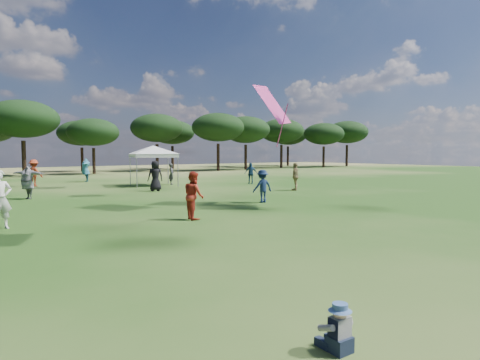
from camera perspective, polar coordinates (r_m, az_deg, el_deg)
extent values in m
cylinder|color=black|center=(45.40, -28.37, 2.70)|extent=(0.41, 0.41, 3.56)
ellipsoid|color=black|center=(45.51, -28.53, 7.63)|extent=(6.91, 6.91, 3.73)
cylinder|color=black|center=(47.26, -20.06, 2.56)|extent=(0.33, 0.33, 2.88)
ellipsoid|color=black|center=(47.30, -20.16, 6.40)|extent=(5.60, 5.60, 3.02)
cylinder|color=black|center=(52.71, -11.69, 3.14)|extent=(0.39, 0.39, 3.44)
ellipsoid|color=black|center=(52.80, -11.75, 7.25)|extent=(6.69, 6.69, 3.60)
cylinder|color=black|center=(52.65, -3.12, 3.27)|extent=(0.40, 0.40, 3.53)
ellipsoid|color=black|center=(52.75, -3.14, 7.49)|extent=(6.86, 6.86, 3.70)
cylinder|color=black|center=(55.83, 0.81, 3.28)|extent=(0.40, 0.40, 3.47)
ellipsoid|color=black|center=(55.91, 0.82, 7.19)|extent=(6.74, 6.74, 3.63)
cylinder|color=black|center=(62.90, 5.90, 3.38)|extent=(0.41, 0.41, 3.57)
ellipsoid|color=black|center=(62.98, 5.92, 6.96)|extent=(6.94, 6.94, 3.74)
cylinder|color=black|center=(66.36, 11.80, 3.25)|extent=(0.38, 0.38, 3.35)
ellipsoid|color=black|center=(66.43, 11.84, 6.43)|extent=(6.51, 6.51, 3.51)
cylinder|color=black|center=(71.68, 14.94, 3.37)|extent=(0.42, 0.42, 3.66)
ellipsoid|color=black|center=(71.76, 15.00, 6.58)|extent=(7.10, 7.10, 3.83)
cylinder|color=black|center=(53.99, -21.53, 2.73)|extent=(0.34, 0.34, 2.99)
ellipsoid|color=black|center=(54.04, -21.62, 6.22)|extent=(5.81, 5.81, 3.13)
cylinder|color=black|center=(59.05, -9.57, 3.18)|extent=(0.38, 0.38, 3.31)
ellipsoid|color=black|center=(59.12, -9.61, 6.71)|extent=(6.43, 6.43, 3.47)
cylinder|color=black|center=(66.75, 0.79, 3.46)|extent=(0.42, 0.42, 3.64)
ellipsoid|color=black|center=(66.84, 0.79, 6.89)|extent=(7.06, 7.06, 3.81)
cylinder|color=black|center=(72.22, 6.82, 3.40)|extent=(0.40, 0.40, 3.46)
ellipsoid|color=black|center=(72.29, 6.85, 6.42)|extent=(6.72, 6.72, 3.62)
cylinder|color=gray|center=(27.87, -14.47, 1.18)|extent=(0.06, 0.06, 2.21)
cylinder|color=gray|center=(28.48, -8.82, 1.31)|extent=(0.06, 0.06, 2.21)
cylinder|color=gray|center=(30.67, -15.35, 1.40)|extent=(0.06, 0.06, 2.21)
cylinder|color=gray|center=(31.22, -10.19, 1.52)|extent=(0.06, 0.06, 2.21)
cube|color=silver|center=(29.50, -12.24, 3.41)|extent=(3.59, 3.59, 0.25)
pyramid|color=silver|center=(29.50, -12.26, 4.81)|extent=(5.96, 5.96, 0.60)
cube|color=black|center=(5.33, 13.95, -21.69)|extent=(0.26, 0.26, 0.19)
cube|color=black|center=(5.41, 11.75, -21.81)|extent=(0.10, 0.23, 0.10)
cube|color=black|center=(5.52, 13.09, -21.27)|extent=(0.10, 0.23, 0.10)
cube|color=white|center=(5.25, 13.99, -19.61)|extent=(0.25, 0.18, 0.25)
cylinder|color=white|center=(5.18, 12.18, -19.87)|extent=(0.09, 0.25, 0.15)
cylinder|color=white|center=(5.39, 14.59, -18.94)|extent=(0.09, 0.25, 0.15)
sphere|color=#E0B293|center=(5.18, 14.03, -17.87)|extent=(0.17, 0.17, 0.17)
cone|color=#5382C2|center=(5.17, 14.04, -17.46)|extent=(0.29, 0.29, 0.03)
cylinder|color=#5382C2|center=(5.15, 14.04, -17.05)|extent=(0.19, 0.19, 0.07)
imported|color=#978052|center=(25.42, 7.88, 0.50)|extent=(1.08, 0.97, 1.76)
imported|color=black|center=(25.27, -11.95, 0.59)|extent=(1.03, 0.78, 1.89)
imported|color=#555459|center=(23.26, -27.98, -0.32)|extent=(1.61, 2.05, 1.69)
imported|color=#323136|center=(30.19, -9.72, 0.85)|extent=(0.61, 0.69, 1.58)
imported|color=#29657D|center=(34.92, -21.09, 1.33)|extent=(1.61, 2.39, 1.91)
imported|color=navy|center=(30.39, 1.56, 0.97)|extent=(1.02, 0.83, 1.62)
imported|color=beige|center=(14.56, -30.97, -2.37)|extent=(0.74, 0.54, 1.87)
imported|color=#16294E|center=(19.14, 3.21, -0.88)|extent=(1.07, 0.69, 1.57)
imported|color=#A0341A|center=(31.72, -27.25, 0.90)|extent=(1.36, 1.36, 1.89)
imported|color=#AB2C1C|center=(14.43, -6.59, -2.18)|extent=(0.79, 0.94, 1.72)
plane|color=#D23482|center=(19.04, 4.64, 10.67)|extent=(2.68, 2.04, 2.02)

